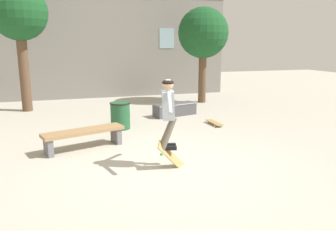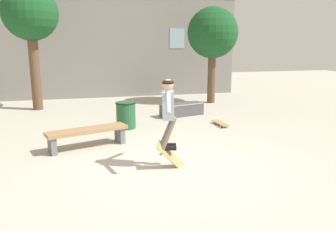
{
  "view_description": "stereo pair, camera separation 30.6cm",
  "coord_description": "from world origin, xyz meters",
  "views": [
    {
      "loc": [
        -1.83,
        -5.77,
        2.36
      ],
      "look_at": [
        -0.03,
        0.04,
        1.03
      ],
      "focal_mm": 35.0,
      "sensor_mm": 36.0,
      "label": 1
    },
    {
      "loc": [
        -1.54,
        -5.85,
        2.36
      ],
      "look_at": [
        -0.03,
        0.04,
        1.03
      ],
      "focal_mm": 35.0,
      "sensor_mm": 36.0,
      "label": 2
    }
  ],
  "objects": [
    {
      "name": "trash_bin",
      "position": [
        -0.45,
        3.27,
        0.4
      ],
      "size": [
        0.58,
        0.58,
        0.76
      ],
      "color": "#235633",
      "rests_on": "ground_plane"
    },
    {
      "name": "park_bench",
      "position": [
        -1.54,
        1.67,
        0.34
      ],
      "size": [
        1.89,
        0.99,
        0.46
      ],
      "rotation": [
        0.0,
        0.0,
        0.31
      ],
      "color": "#99754C",
      "rests_on": "ground_plane"
    },
    {
      "name": "skate_ledge",
      "position": [
        1.58,
        4.47,
        0.21
      ],
      "size": [
        1.55,
        0.86,
        0.41
      ],
      "rotation": [
        0.0,
        0.0,
        0.27
      ],
      "color": "#4C4C51",
      "rests_on": "ground_plane"
    },
    {
      "name": "skateboard_flipping",
      "position": [
        0.03,
        -0.03,
        0.2
      ],
      "size": [
        0.68,
        0.31,
        0.74
      ],
      "rotation": [
        0.0,
        0.0,
        0.15
      ],
      "color": "#AD894C"
    },
    {
      "name": "tree_right",
      "position": [
        3.46,
        6.61,
        2.75
      ],
      "size": [
        2.0,
        2.0,
        3.8
      ],
      "color": "brown",
      "rests_on": "ground_plane"
    },
    {
      "name": "building_backdrop",
      "position": [
        -0.01,
        9.2,
        2.48
      ],
      "size": [
        11.51,
        0.52,
        6.05
      ],
      "color": "gray",
      "rests_on": "ground_plane"
    },
    {
      "name": "ground_plane",
      "position": [
        0.0,
        0.0,
        0.0
      ],
      "size": [
        40.0,
        40.0,
        0.0
      ],
      "primitive_type": "plane",
      "color": "#B2AD9E"
    },
    {
      "name": "skater",
      "position": [
        -0.03,
        0.04,
        1.18
      ],
      "size": [
        0.39,
        1.2,
        1.35
      ],
      "rotation": [
        0.0,
        0.0,
        -0.23
      ],
      "color": "#9EA8B2"
    },
    {
      "name": "tree_left",
      "position": [
        -3.25,
        6.81,
        3.33
      ],
      "size": [
        1.92,
        1.92,
        4.38
      ],
      "color": "brown",
      "rests_on": "ground_plane"
    },
    {
      "name": "skateboard_resting",
      "position": [
        2.29,
        2.9,
        0.07
      ],
      "size": [
        0.26,
        0.8,
        0.08
      ],
      "rotation": [
        0.0,
        0.0,
        4.77
      ],
      "color": "#AD894C",
      "rests_on": "ground_plane"
    }
  ]
}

